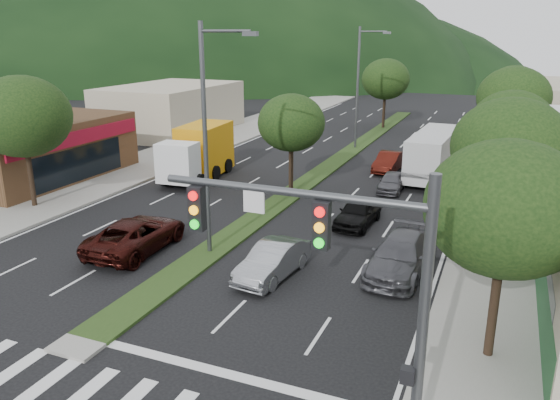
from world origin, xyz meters
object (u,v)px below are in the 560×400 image
at_px(streetlight_near, 209,131).
at_px(car_queue_c, 389,162).
at_px(traffic_signal, 350,275).
at_px(tree_med_near, 291,123).
at_px(car_queue_d, 461,154).
at_px(car_queue_a, 358,212).
at_px(tree_r_b, 510,148).
at_px(box_truck, 200,153).
at_px(tree_r_d, 514,97).
at_px(tree_r_a, 506,209).
at_px(tree_l_a, 22,117).
at_px(motorhome, 433,154).
at_px(tree_med_far, 386,79).
at_px(sedan_silver, 273,261).
at_px(car_queue_b, 400,255).
at_px(streetlight_mid, 360,82).
at_px(tree_r_c, 511,125).
at_px(suv_maroon, 137,235).
at_px(tree_r_e, 514,88).

distance_m(streetlight_near, car_queue_c, 19.26).
bearing_deg(car_queue_c, traffic_signal, -77.76).
bearing_deg(tree_med_near, streetlight_near, -88.82).
xyz_separation_m(car_queue_c, car_queue_d, (4.51, 5.00, -0.07)).
height_order(car_queue_a, car_queue_c, car_queue_a).
bearing_deg(tree_r_b, box_truck, 158.61).
bearing_deg(tree_r_d, tree_r_b, -90.00).
height_order(tree_r_a, tree_l_a, tree_l_a).
bearing_deg(streetlight_near, motorhome, 67.54).
xyz_separation_m(tree_med_far, sedan_silver, (3.62, -37.18, -4.31)).
bearing_deg(car_queue_b, streetlight_mid, 111.67).
xyz_separation_m(tree_med_near, sedan_silver, (3.62, -11.18, -3.73)).
xyz_separation_m(tree_med_near, tree_med_far, (0.00, 26.00, 0.58)).
height_order(tree_med_near, box_truck, tree_med_near).
xyz_separation_m(car_queue_a, car_queue_c, (-0.90, 11.96, -0.01)).
bearing_deg(box_truck, tree_r_c, 176.13).
bearing_deg(tree_med_far, tree_r_a, -73.30).
height_order(streetlight_mid, box_truck, streetlight_mid).
relative_size(traffic_signal, car_queue_b, 1.33).
height_order(suv_maroon, car_queue_d, suv_maroon).
height_order(tree_r_e, motorhome, tree_r_e).
xyz_separation_m(car_queue_b, motorhome, (-0.91, 16.18, 0.91)).
height_order(streetlight_near, suv_maroon, streetlight_near).
xyz_separation_m(tree_r_c, sedan_silver, (-8.38, -13.18, -4.05)).
xyz_separation_m(tree_r_b, streetlight_mid, (-11.79, 21.00, 0.55)).
xyz_separation_m(tree_med_near, streetlight_mid, (0.21, 15.00, 1.16)).
xyz_separation_m(tree_r_e, sedan_silver, (-8.38, -33.18, -4.19)).
height_order(streetlight_near, car_queue_b, streetlight_near).
relative_size(traffic_signal, motorhome, 0.84).
bearing_deg(streetlight_mid, tree_r_d, -14.27).
bearing_deg(tree_r_b, tree_r_d, 90.00).
bearing_deg(tree_r_b, car_queue_b, -142.94).
xyz_separation_m(tree_l_a, car_queue_d, (21.31, 21.17, -4.56)).
bearing_deg(box_truck, tree_r_e, -138.53).
xyz_separation_m(car_queue_b, car_queue_c, (-4.01, 16.96, -0.07)).
relative_size(tree_r_c, box_truck, 0.88).
relative_size(tree_r_a, tree_med_near, 1.10).
xyz_separation_m(suv_maroon, motorhome, (10.60, 18.37, 0.91)).
distance_m(tree_r_d, car_queue_d, 5.68).
bearing_deg(car_queue_a, sedan_silver, -98.97).
height_order(tree_l_a, streetlight_near, streetlight_near).
height_order(tree_r_c, car_queue_d, tree_r_c).
height_order(streetlight_near, car_queue_c, streetlight_near).
height_order(traffic_signal, streetlight_mid, streetlight_mid).
bearing_deg(tree_r_d, motorhome, -134.97).
bearing_deg(tree_r_c, streetlight_near, -134.51).
xyz_separation_m(car_queue_d, motorhome, (-1.42, -5.78, 1.05)).
distance_m(tree_r_e, box_truck, 28.29).
distance_m(streetlight_near, streetlight_mid, 25.00).
bearing_deg(tree_med_near, streetlight_mid, 89.22).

